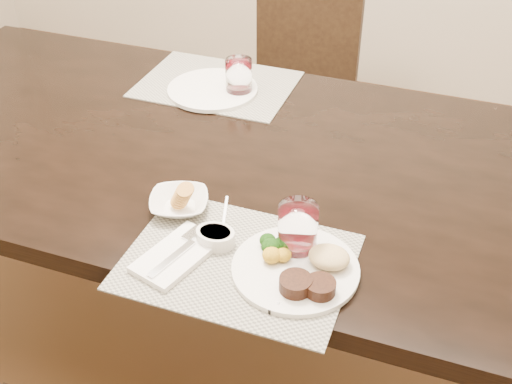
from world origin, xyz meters
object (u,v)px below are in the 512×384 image
(wine_glass_near, at_px, (297,232))
(steak_knife, at_px, (286,289))
(cracker_bowl, at_px, (179,203))
(far_plate, at_px, (213,90))
(chair_far, at_px, (299,79))
(dinner_plate, at_px, (301,268))

(wine_glass_near, bearing_deg, steak_knife, -82.58)
(cracker_bowl, height_order, far_plate, cracker_bowl)
(steak_knife, relative_size, cracker_bowl, 1.27)
(cracker_bowl, relative_size, far_plate, 0.63)
(chair_far, relative_size, dinner_plate, 3.48)
(far_plate, bearing_deg, dinner_plate, -54.22)
(wine_glass_near, bearing_deg, chair_far, 106.42)
(chair_far, xyz_separation_m, steak_knife, (0.38, -1.37, 0.26))
(chair_far, distance_m, steak_knife, 1.45)
(dinner_plate, distance_m, wine_glass_near, 0.08)
(cracker_bowl, relative_size, wine_glass_near, 1.50)
(dinner_plate, xyz_separation_m, far_plate, (-0.48, 0.66, -0.01))
(steak_knife, height_order, far_plate, same)
(chair_far, distance_m, dinner_plate, 1.40)
(chair_far, xyz_separation_m, wine_glass_near, (0.37, -1.25, 0.30))
(dinner_plate, relative_size, wine_glass_near, 2.28)
(wine_glass_near, bearing_deg, dinner_plate, -66.07)
(dinner_plate, relative_size, far_plate, 0.96)
(dinner_plate, height_order, cracker_bowl, cracker_bowl)
(steak_knife, bearing_deg, far_plate, 144.25)
(cracker_bowl, bearing_deg, far_plate, 105.71)
(far_plate, bearing_deg, cracker_bowl, -74.29)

